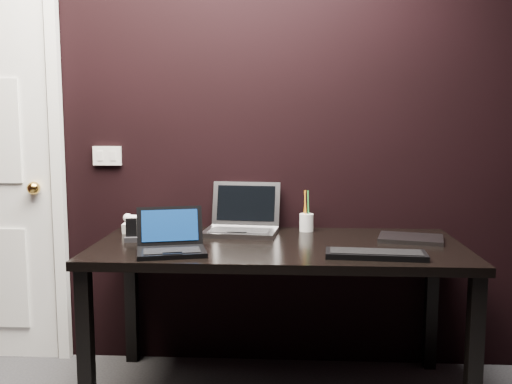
# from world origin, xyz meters

# --- Properties ---
(wall_back) EXTENTS (4.00, 0.00, 4.00)m
(wall_back) POSITION_xyz_m (0.00, 1.80, 1.30)
(wall_back) COLOR black
(wall_back) RESTS_ON ground
(wall_switch) EXTENTS (0.15, 0.02, 0.10)m
(wall_switch) POSITION_xyz_m (-0.62, 1.79, 1.12)
(wall_switch) COLOR silver
(wall_switch) RESTS_ON wall_back
(desk) EXTENTS (1.70, 0.80, 0.74)m
(desk) POSITION_xyz_m (0.30, 1.40, 0.66)
(desk) COLOR black
(desk) RESTS_ON ground
(netbook) EXTENTS (0.34, 0.32, 0.18)m
(netbook) POSITION_xyz_m (-0.16, 1.19, 0.78)
(netbook) COLOR black
(netbook) RESTS_ON desk
(silver_laptop) EXTENTS (0.39, 0.35, 0.25)m
(silver_laptop) POSITION_xyz_m (0.11, 1.64, 0.79)
(silver_laptop) COLOR #9A9A9F
(silver_laptop) RESTS_ON desk
(ext_keyboard) EXTENTS (0.42, 0.17, 0.03)m
(ext_keyboard) POSITION_xyz_m (0.71, 1.15, 0.75)
(ext_keyboard) COLOR black
(ext_keyboard) RESTS_ON desk
(closed_laptop) EXTENTS (0.34, 0.27, 0.02)m
(closed_laptop) POSITION_xyz_m (0.93, 1.50, 0.75)
(closed_laptop) COLOR gray
(closed_laptop) RESTS_ON desk
(desk_phone) EXTENTS (0.21, 0.18, 0.10)m
(desk_phone) POSITION_xyz_m (-0.39, 1.63, 0.78)
(desk_phone) COLOR silver
(desk_phone) RESTS_ON desk
(mobile_phone) EXTENTS (0.07, 0.06, 0.11)m
(mobile_phone) POSITION_xyz_m (-0.39, 1.41, 0.78)
(mobile_phone) COLOR black
(mobile_phone) RESTS_ON desk
(pen_cup) EXTENTS (0.08, 0.08, 0.21)m
(pen_cup) POSITION_xyz_m (0.44, 1.70, 0.79)
(pen_cup) COLOR silver
(pen_cup) RESTS_ON desk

